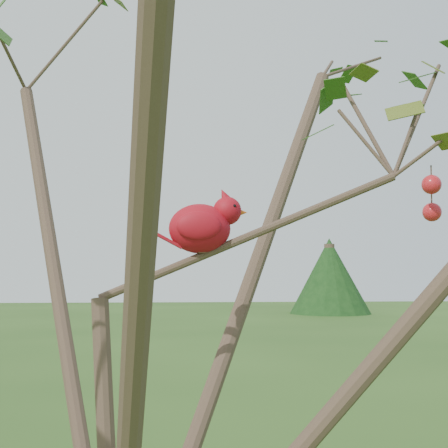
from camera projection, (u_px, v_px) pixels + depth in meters
name	position (u px, v px, depth m)	size (l,w,h in m)	color
crabapple_tree	(134.00, 209.00, 1.16)	(2.35, 2.05, 2.95)	#3E2D21
cardinal	(203.00, 226.00, 1.28)	(0.21, 0.11, 0.15)	maroon
distant_trees	(107.00, 281.00, 25.20)	(37.54, 12.80, 3.61)	#3E2D21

